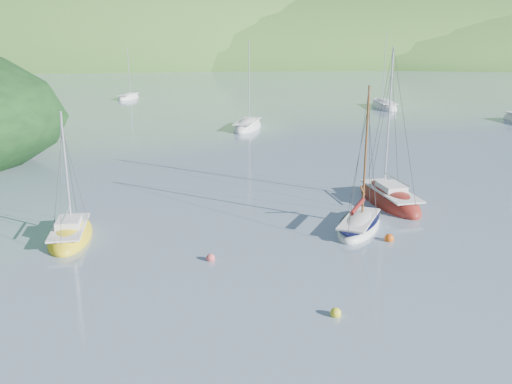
{
  "coord_description": "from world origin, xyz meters",
  "views": [
    {
      "loc": [
        -2.39,
        -21.4,
        11.1
      ],
      "look_at": [
        -1.59,
        8.0,
        2.33
      ],
      "focal_mm": 40.0,
      "sensor_mm": 36.0,
      "label": 1
    }
  ],
  "objects_px": {
    "distant_sloop_c": "(129,98)",
    "distant_sloop_a": "(247,127)",
    "distant_sloop_b": "(384,106)",
    "sailboat_yellow": "(70,235)",
    "daysailer_white": "(359,225)",
    "sloop_red": "(389,200)"
  },
  "relations": [
    {
      "from": "distant_sloop_b",
      "to": "distant_sloop_c",
      "type": "bearing_deg",
      "value": 161.82
    },
    {
      "from": "sailboat_yellow",
      "to": "distant_sloop_a",
      "type": "relative_size",
      "value": 0.73
    },
    {
      "from": "sailboat_yellow",
      "to": "distant_sloop_b",
      "type": "distance_m",
      "value": 55.73
    },
    {
      "from": "distant_sloop_b",
      "to": "distant_sloop_c",
      "type": "relative_size",
      "value": 1.36
    },
    {
      "from": "distant_sloop_a",
      "to": "daysailer_white",
      "type": "bearing_deg",
      "value": -64.66
    },
    {
      "from": "sloop_red",
      "to": "distant_sloop_c",
      "type": "xyz_separation_m",
      "value": [
        -26.47,
        52.61,
        -0.06
      ]
    },
    {
      "from": "sloop_red",
      "to": "sailboat_yellow",
      "type": "relative_size",
      "value": 1.43
    },
    {
      "from": "daysailer_white",
      "to": "distant_sloop_c",
      "type": "xyz_separation_m",
      "value": [
        -23.56,
        57.29,
        -0.05
      ]
    },
    {
      "from": "sloop_red",
      "to": "sailboat_yellow",
      "type": "height_order",
      "value": "sloop_red"
    },
    {
      "from": "daysailer_white",
      "to": "distant_sloop_a",
      "type": "xyz_separation_m",
      "value": [
        -5.87,
        31.6,
        -0.03
      ]
    },
    {
      "from": "daysailer_white",
      "to": "distant_sloop_c",
      "type": "distance_m",
      "value": 61.95
    },
    {
      "from": "sailboat_yellow",
      "to": "distant_sloop_c",
      "type": "bearing_deg",
      "value": 90.24
    },
    {
      "from": "distant_sloop_a",
      "to": "distant_sloop_c",
      "type": "relative_size",
      "value": 1.25
    },
    {
      "from": "distant_sloop_c",
      "to": "distant_sloop_a",
      "type": "bearing_deg",
      "value": -40.51
    },
    {
      "from": "sloop_red",
      "to": "distant_sloop_c",
      "type": "bearing_deg",
      "value": 105.32
    },
    {
      "from": "sailboat_yellow",
      "to": "distant_sloop_b",
      "type": "xyz_separation_m",
      "value": [
        28.61,
        47.83,
        0.01
      ]
    },
    {
      "from": "daysailer_white",
      "to": "sailboat_yellow",
      "type": "height_order",
      "value": "daysailer_white"
    },
    {
      "from": "daysailer_white",
      "to": "distant_sloop_b",
      "type": "distance_m",
      "value": 48.5
    },
    {
      "from": "sloop_red",
      "to": "distant_sloop_a",
      "type": "distance_m",
      "value": 28.31
    },
    {
      "from": "distant_sloop_a",
      "to": "sailboat_yellow",
      "type": "bearing_deg",
      "value": -92.09
    },
    {
      "from": "daysailer_white",
      "to": "distant_sloop_a",
      "type": "height_order",
      "value": "distant_sloop_a"
    },
    {
      "from": "daysailer_white",
      "to": "sailboat_yellow",
      "type": "relative_size",
      "value": 1.15
    }
  ]
}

